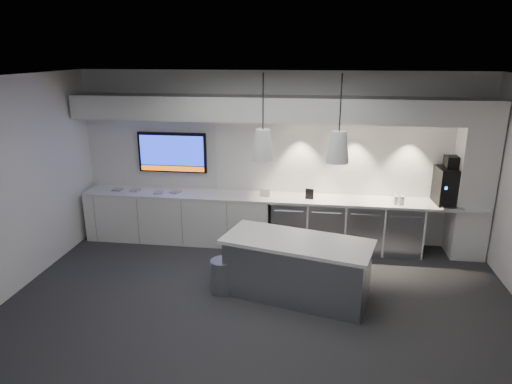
# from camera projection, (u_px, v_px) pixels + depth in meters

# --- Properties ---
(floor) EXTENTS (7.00, 7.00, 0.00)m
(floor) POSITION_uv_depth(u_px,v_px,m) (259.00, 310.00, 6.08)
(floor) COLOR #2D2D30
(floor) RESTS_ON ground
(ceiling) EXTENTS (7.00, 7.00, 0.00)m
(ceiling) POSITION_uv_depth(u_px,v_px,m) (260.00, 79.00, 5.19)
(ceiling) COLOR black
(ceiling) RESTS_ON wall_back
(wall_back) EXTENTS (7.00, 0.00, 7.00)m
(wall_back) POSITION_uv_depth(u_px,v_px,m) (278.00, 158.00, 8.00)
(wall_back) COLOR white
(wall_back) RESTS_ON floor
(wall_front) EXTENTS (7.00, 0.00, 7.00)m
(wall_front) POSITION_uv_depth(u_px,v_px,m) (214.00, 314.00, 3.27)
(wall_front) COLOR white
(wall_front) RESTS_ON floor
(wall_left) EXTENTS (0.00, 7.00, 7.00)m
(wall_left) POSITION_uv_depth(u_px,v_px,m) (0.00, 192.00, 6.09)
(wall_left) COLOR white
(wall_left) RESTS_ON floor
(back_counter) EXTENTS (6.80, 0.65, 0.04)m
(back_counter) POSITION_uv_depth(u_px,v_px,m) (276.00, 198.00, 7.87)
(back_counter) COLOR white
(back_counter) RESTS_ON left_base_cabinets
(left_base_cabinets) EXTENTS (3.30, 0.63, 0.86)m
(left_base_cabinets) POSITION_uv_depth(u_px,v_px,m) (179.00, 217.00, 8.24)
(left_base_cabinets) COLOR white
(left_base_cabinets) RESTS_ON floor
(fridge_unit_a) EXTENTS (0.60, 0.61, 0.85)m
(fridge_unit_a) POSITION_uv_depth(u_px,v_px,m) (289.00, 223.00, 7.98)
(fridge_unit_a) COLOR #9A9EA3
(fridge_unit_a) RESTS_ON floor
(fridge_unit_b) EXTENTS (0.60, 0.61, 0.85)m
(fridge_unit_b) POSITION_uv_depth(u_px,v_px,m) (326.00, 225.00, 7.89)
(fridge_unit_b) COLOR #9A9EA3
(fridge_unit_b) RESTS_ON floor
(fridge_unit_c) EXTENTS (0.60, 0.61, 0.85)m
(fridge_unit_c) POSITION_uv_depth(u_px,v_px,m) (363.00, 227.00, 7.81)
(fridge_unit_c) COLOR #9A9EA3
(fridge_unit_c) RESTS_ON floor
(fridge_unit_d) EXTENTS (0.60, 0.61, 0.85)m
(fridge_unit_d) POSITION_uv_depth(u_px,v_px,m) (401.00, 228.00, 7.73)
(fridge_unit_d) COLOR #9A9EA3
(fridge_unit_d) RESTS_ON floor
(backsplash) EXTENTS (4.60, 0.03, 1.30)m
(backsplash) POSITION_uv_depth(u_px,v_px,m) (348.00, 158.00, 7.81)
(backsplash) COLOR white
(backsplash) RESTS_ON wall_back
(soffit) EXTENTS (6.90, 0.60, 0.40)m
(soffit) POSITION_uv_depth(u_px,v_px,m) (277.00, 109.00, 7.45)
(soffit) COLOR white
(soffit) RESTS_ON wall_back
(column) EXTENTS (0.55, 0.55, 2.60)m
(column) POSITION_uv_depth(u_px,v_px,m) (473.00, 181.00, 7.35)
(column) COLOR white
(column) RESTS_ON floor
(wall_tv) EXTENTS (1.25, 0.07, 0.72)m
(wall_tv) POSITION_uv_depth(u_px,v_px,m) (172.00, 152.00, 8.18)
(wall_tv) COLOR black
(wall_tv) RESTS_ON wall_back
(island) EXTENTS (2.16, 1.34, 0.85)m
(island) POSITION_uv_depth(u_px,v_px,m) (297.00, 268.00, 6.30)
(island) COLOR #9A9EA3
(island) RESTS_ON floor
(bin) EXTENTS (0.44, 0.44, 0.49)m
(bin) POSITION_uv_depth(u_px,v_px,m) (223.00, 276.00, 6.48)
(bin) COLOR #9A9EA3
(bin) RESTS_ON floor
(coffee_machine) EXTENTS (0.47, 0.63, 0.80)m
(coffee_machine) POSITION_uv_depth(u_px,v_px,m) (450.00, 184.00, 7.42)
(coffee_machine) COLOR black
(coffee_machine) RESTS_ON back_counter
(sign_black) EXTENTS (0.14, 0.05, 0.18)m
(sign_black) POSITION_uv_depth(u_px,v_px,m) (309.00, 194.00, 7.71)
(sign_black) COLOR black
(sign_black) RESTS_ON back_counter
(sign_white) EXTENTS (0.18, 0.05, 0.14)m
(sign_white) POSITION_uv_depth(u_px,v_px,m) (265.00, 193.00, 7.84)
(sign_white) COLOR white
(sign_white) RESTS_ON back_counter
(cup_cluster) EXTENTS (0.16, 0.16, 0.14)m
(cup_cluster) POSITION_uv_depth(u_px,v_px,m) (399.00, 199.00, 7.49)
(cup_cluster) COLOR white
(cup_cluster) RESTS_ON back_counter
(tray_a) EXTENTS (0.17, 0.17, 0.02)m
(tray_a) POSITION_uv_depth(u_px,v_px,m) (117.00, 190.00, 8.21)
(tray_a) COLOR #A0A0A0
(tray_a) RESTS_ON back_counter
(tray_b) EXTENTS (0.18, 0.18, 0.02)m
(tray_b) POSITION_uv_depth(u_px,v_px,m) (135.00, 190.00, 8.18)
(tray_b) COLOR #A0A0A0
(tray_b) RESTS_ON back_counter
(tray_c) EXTENTS (0.19, 0.19, 0.02)m
(tray_c) POSITION_uv_depth(u_px,v_px,m) (158.00, 192.00, 8.05)
(tray_c) COLOR #A0A0A0
(tray_c) RESTS_ON back_counter
(tray_d) EXTENTS (0.20, 0.20, 0.02)m
(tray_d) POSITION_uv_depth(u_px,v_px,m) (175.00, 192.00, 8.08)
(tray_d) COLOR #A0A0A0
(tray_d) RESTS_ON back_counter
(pendant_left) EXTENTS (0.28, 0.28, 1.10)m
(pendant_left) POSITION_uv_depth(u_px,v_px,m) (263.00, 145.00, 5.85)
(pendant_left) COLOR white
(pendant_left) RESTS_ON ceiling
(pendant_right) EXTENTS (0.28, 0.28, 1.10)m
(pendant_right) POSITION_uv_depth(u_px,v_px,m) (338.00, 147.00, 5.73)
(pendant_right) COLOR white
(pendant_right) RESTS_ON ceiling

